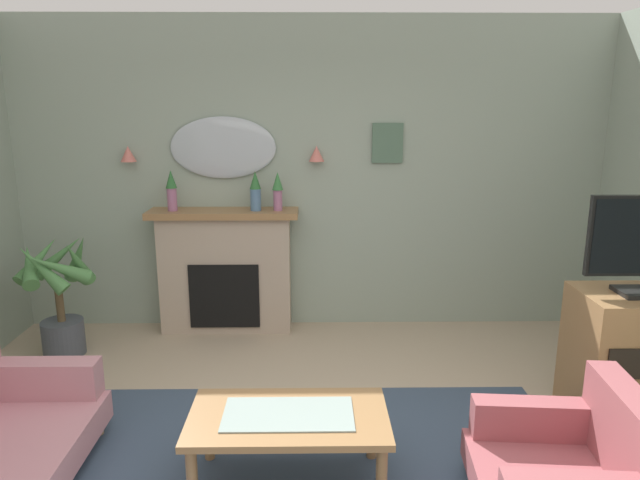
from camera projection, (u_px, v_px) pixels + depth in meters
name	position (u px, v px, depth m)	size (l,w,h in m)	color
wall_back	(311.00, 176.00, 5.34)	(6.44, 0.10, 2.87)	#93A393
fireplace	(226.00, 272.00, 5.32)	(1.36, 0.36, 1.16)	tan
mantel_vase_left	(171.00, 189.00, 5.10)	(0.10, 0.10, 0.37)	#9E6084
mantel_vase_right	(255.00, 191.00, 5.12)	(0.10, 0.10, 0.36)	#4C7093
mantel_vase_centre	(278.00, 189.00, 5.12)	(0.10, 0.10, 0.35)	#9E6084
wall_mirror	(223.00, 148.00, 5.19)	(0.96, 0.06, 0.56)	#B2BCC6
wall_sconce_left	(128.00, 154.00, 5.14)	(0.14, 0.14, 0.14)	#D17066
wall_sconce_right	(316.00, 154.00, 5.17)	(0.14, 0.14, 0.14)	#D17066
framed_picture	(387.00, 143.00, 5.21)	(0.28, 0.03, 0.36)	#4C6B56
coffee_table	(288.00, 424.00, 3.15)	(1.10, 0.60, 0.45)	olive
armchair_beside_couch	(575.00, 467.00, 2.90)	(0.88, 0.88, 0.71)	#934C51
tv_cabinet	(635.00, 357.00, 3.82)	(0.80, 0.57, 0.90)	olive
potted_plant_corner_palm	(58.00, 292.00, 4.79)	(0.69, 0.67, 1.06)	#474C56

